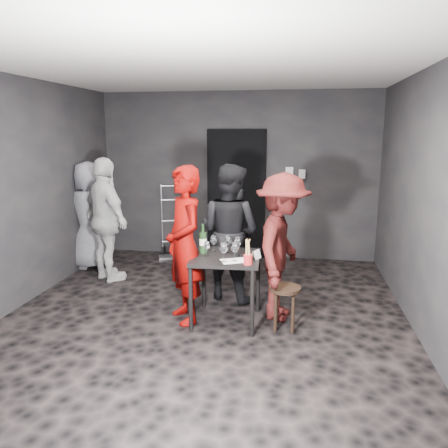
% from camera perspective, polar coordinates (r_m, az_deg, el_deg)
% --- Properties ---
extents(floor, '(4.50, 5.00, 0.02)m').
position_cam_1_polar(floor, '(5.13, -2.34, -11.68)').
color(floor, black).
rests_on(floor, ground).
extents(ceiling, '(4.50, 5.00, 0.02)m').
position_cam_1_polar(ceiling, '(4.75, -2.64, 19.75)').
color(ceiling, silver).
rests_on(ceiling, ground).
extents(wall_back, '(4.50, 0.04, 2.70)m').
position_cam_1_polar(wall_back, '(7.20, 1.70, 6.31)').
color(wall_back, black).
rests_on(wall_back, ground).
extents(wall_front, '(4.50, 0.04, 2.70)m').
position_cam_1_polar(wall_front, '(2.42, -15.00, -5.33)').
color(wall_front, black).
rests_on(wall_front, ground).
extents(wall_left, '(0.04, 5.00, 2.70)m').
position_cam_1_polar(wall_left, '(5.67, -25.38, 3.65)').
color(wall_left, black).
rests_on(wall_left, ground).
extents(wall_right, '(0.04, 5.00, 2.70)m').
position_cam_1_polar(wall_right, '(4.82, 24.72, 2.44)').
color(wall_right, black).
rests_on(wall_right, ground).
extents(doorway, '(0.95, 0.10, 2.10)m').
position_cam_1_polar(doorway, '(7.17, 1.62, 3.88)').
color(doorway, black).
rests_on(doorway, ground).
extents(wallbox_upper, '(0.12, 0.06, 0.12)m').
position_cam_1_polar(wallbox_upper, '(7.07, 8.54, 6.90)').
color(wallbox_upper, '#B7B7B2').
rests_on(wallbox_upper, wall_back).
extents(wallbox_lower, '(0.10, 0.06, 0.14)m').
position_cam_1_polar(wallbox_lower, '(7.08, 10.15, 6.44)').
color(wallbox_lower, '#B7B7B2').
rests_on(wallbox_lower, wall_back).
extents(hand_truck, '(0.40, 0.34, 1.21)m').
position_cam_1_polar(hand_truck, '(7.37, -6.76, -2.56)').
color(hand_truck, '#B2B2B7').
rests_on(hand_truck, floor).
extents(tasting_table, '(0.72, 0.72, 0.75)m').
position_cam_1_polar(tasting_table, '(4.73, 0.29, -5.31)').
color(tasting_table, black).
rests_on(tasting_table, floor).
extents(stool, '(0.33, 0.33, 0.47)m').
position_cam_1_polar(stool, '(4.68, 7.96, -9.27)').
color(stool, black).
rests_on(stool, floor).
extents(server_red, '(0.79, 0.85, 1.96)m').
position_cam_1_polar(server_red, '(4.70, -5.21, -1.32)').
color(server_red, '#740301').
rests_on(server_red, floor).
extents(woman_black, '(1.04, 0.84, 1.89)m').
position_cam_1_polar(woman_black, '(5.37, 0.72, -0.01)').
color(woman_black, black).
rests_on(woman_black, floor).
extents(man_maroon, '(0.71, 1.22, 1.77)m').
position_cam_1_polar(man_maroon, '(4.82, 7.61, -2.19)').
color(man_maroon, '#4A1412').
rests_on(man_maroon, floor).
extents(bystander_cream, '(1.26, 1.15, 1.98)m').
position_cam_1_polar(bystander_cream, '(6.22, -15.20, 1.66)').
color(bystander_cream, silver).
rests_on(bystander_cream, floor).
extents(bystander_grey, '(0.95, 0.64, 1.79)m').
position_cam_1_polar(bystander_grey, '(6.87, -17.11, 1.67)').
color(bystander_grey, gray).
rests_on(bystander_grey, floor).
extents(tasting_mat, '(0.32, 0.28, 0.00)m').
position_cam_1_polar(tasting_mat, '(4.51, 1.37, -4.82)').
color(tasting_mat, white).
rests_on(tasting_mat, tasting_table).
extents(wine_glass_a, '(0.08, 0.08, 0.18)m').
position_cam_1_polar(wine_glass_a, '(4.66, -2.26, -3.18)').
color(wine_glass_a, white).
rests_on(wine_glass_a, tasting_table).
extents(wine_glass_b, '(0.09, 0.09, 0.20)m').
position_cam_1_polar(wine_glass_b, '(4.83, -1.38, -2.50)').
color(wine_glass_b, white).
rests_on(wine_glass_b, tasting_table).
extents(wine_glass_c, '(0.09, 0.09, 0.20)m').
position_cam_1_polar(wine_glass_c, '(4.81, 0.52, -2.52)').
color(wine_glass_c, white).
rests_on(wine_glass_c, tasting_table).
extents(wine_glass_d, '(0.10, 0.10, 0.22)m').
position_cam_1_polar(wine_glass_d, '(4.45, -0.04, -3.62)').
color(wine_glass_d, white).
rests_on(wine_glass_d, tasting_table).
extents(wine_glass_e, '(0.10, 0.10, 0.21)m').
position_cam_1_polar(wine_glass_e, '(4.49, 1.42, -3.54)').
color(wine_glass_e, white).
rests_on(wine_glass_e, tasting_table).
extents(wine_glass_f, '(0.11, 0.11, 0.22)m').
position_cam_1_polar(wine_glass_f, '(4.68, 1.73, -2.85)').
color(wine_glass_f, white).
rests_on(wine_glass_f, tasting_table).
extents(wine_bottle, '(0.08, 0.08, 0.33)m').
position_cam_1_polar(wine_bottle, '(4.78, -2.76, -2.34)').
color(wine_bottle, black).
rests_on(wine_bottle, tasting_table).
extents(breadstick_cup, '(0.09, 0.09, 0.28)m').
position_cam_1_polar(breadstick_cup, '(4.37, 3.15, -3.71)').
color(breadstick_cup, red).
rests_on(breadstick_cup, tasting_table).
extents(reserved_card, '(0.12, 0.14, 0.10)m').
position_cam_1_polar(reserved_card, '(4.58, 3.99, -3.99)').
color(reserved_card, white).
rests_on(reserved_card, tasting_table).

